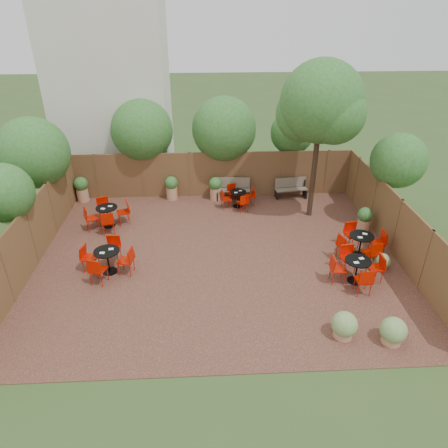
{
  "coord_description": "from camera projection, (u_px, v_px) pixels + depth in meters",
  "views": [
    {
      "loc": [
        -0.41,
        -11.61,
        7.68
      ],
      "look_at": [
        0.23,
        0.5,
        1.0
      ],
      "focal_mm": 32.75,
      "sensor_mm": 36.0,
      "label": 1
    }
  ],
  "objects": [
    {
      "name": "fence_right",
      "position": [
        397.0,
        227.0,
        13.67
      ],
      "size": [
        0.08,
        10.0,
        2.0
      ],
      "primitive_type": "cube",
      "color": "#4F2E1D",
      "rests_on": "ground"
    },
    {
      "name": "courtyard_tree",
      "position": [
        321.0,
        107.0,
        14.48
      ],
      "size": [
        3.01,
        2.96,
        5.98
      ],
      "rotation": [
        0.0,
        0.0,
        0.32
      ],
      "color": "black",
      "rests_on": "courtyard_paving"
    },
    {
      "name": "overhang_foliage",
      "position": [
        158.0,
        147.0,
        15.57
      ],
      "size": [
        15.49,
        10.54,
        2.75
      ],
      "color": "#285D1E",
      "rests_on": "ground"
    },
    {
      "name": "planters",
      "position": [
        194.0,
        194.0,
        16.98
      ],
      "size": [
        11.69,
        3.88,
        1.09
      ],
      "color": "#AE7957",
      "rests_on": "courtyard_paving"
    },
    {
      "name": "courtyard_paving",
      "position": [
        218.0,
        257.0,
        13.87
      ],
      "size": [
        12.0,
        10.0,
        0.02
      ],
      "primitive_type": "cube",
      "color": "#3A1D18",
      "rests_on": "ground"
    },
    {
      "name": "park_bench_left",
      "position": [
        233.0,
        188.0,
        17.72
      ],
      "size": [
        1.52,
        0.59,
        0.92
      ],
      "rotation": [
        0.0,
        0.0,
        -0.08
      ],
      "color": "brown",
      "rests_on": "courtyard_paving"
    },
    {
      "name": "fence_back",
      "position": [
        213.0,
        174.0,
        17.77
      ],
      "size": [
        12.0,
        0.08,
        2.0
      ],
      "primitive_type": "cube",
      "color": "#4F2E1D",
      "rests_on": "ground"
    },
    {
      "name": "park_bench_right",
      "position": [
        291.0,
        188.0,
        17.85
      ],
      "size": [
        1.44,
        0.63,
        0.86
      ],
      "rotation": [
        0.0,
        0.0,
        0.13
      ],
      "color": "brown",
      "rests_on": "courtyard_paving"
    },
    {
      "name": "neighbour_building",
      "position": [
        113.0,
        91.0,
        18.74
      ],
      "size": [
        5.0,
        4.0,
        8.0
      ],
      "primitive_type": "cube",
      "color": "beige",
      "rests_on": "ground"
    },
    {
      "name": "fence_left",
      "position": [
        32.0,
        236.0,
        13.12
      ],
      "size": [
        0.08,
        10.0,
        2.0
      ],
      "primitive_type": "cube",
      "color": "#4F2E1D",
      "rests_on": "ground"
    },
    {
      "name": "bistro_tables",
      "position": [
        228.0,
        237.0,
        14.12
      ],
      "size": [
        10.57,
        6.93,
        0.92
      ],
      "color": "black",
      "rests_on": "courtyard_paving"
    },
    {
      "name": "low_shrubs",
      "position": [
        371.0,
        314.0,
        10.85
      ],
      "size": [
        2.76,
        3.77,
        0.73
      ],
      "color": "#AE7957",
      "rests_on": "courtyard_paving"
    },
    {
      "name": "ground",
      "position": [
        218.0,
        257.0,
        13.88
      ],
      "size": [
        80.0,
        80.0,
        0.0
      ],
      "primitive_type": "plane",
      "color": "#354F23",
      "rests_on": "ground"
    }
  ]
}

